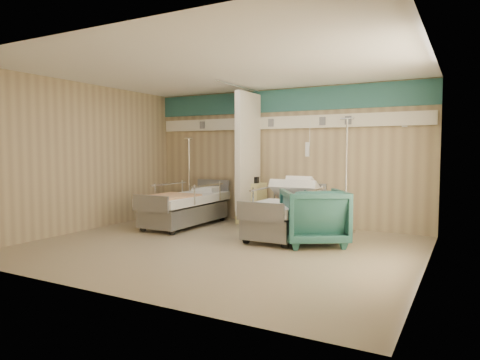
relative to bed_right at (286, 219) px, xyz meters
name	(u,v)px	position (x,y,z in m)	size (l,w,h in m)	color
ground	(220,247)	(-0.60, -1.30, -0.32)	(6.00, 5.00, 0.00)	gray
room_walls	(226,130)	(-0.63, -1.05, 1.55)	(6.04, 5.04, 2.82)	tan
bed_right	(286,219)	(0.00, 0.00, 0.00)	(1.00, 2.16, 0.63)	silver
bed_left	(185,210)	(-2.20, 0.00, 0.00)	(1.00, 2.16, 0.63)	silver
bedside_cabinet	(251,203)	(-1.15, 0.90, 0.11)	(0.50, 0.48, 0.85)	#F3EB98
visitor_armchair	(314,217)	(0.65, -0.42, 0.14)	(0.97, 1.00, 0.91)	#21534C
waffle_blanket	(314,187)	(0.65, -0.44, 0.63)	(0.63, 0.56, 0.07)	silver
iv_stand_right	(346,209)	(0.83, 0.90, 0.12)	(0.38, 0.38, 2.13)	silver
iv_stand_left	(189,202)	(-2.68, 0.83, 0.06)	(0.32, 0.32, 1.81)	silver
call_remote	(292,200)	(0.10, 0.00, 0.34)	(0.19, 0.08, 0.04)	black
tan_blanket	(169,196)	(-2.24, -0.46, 0.33)	(0.81, 1.02, 0.04)	tan
toiletry_bag	(253,180)	(-1.11, 0.87, 0.60)	(0.24, 0.15, 0.13)	black
white_cup	(246,180)	(-1.27, 0.91, 0.60)	(0.08, 0.08, 0.12)	white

